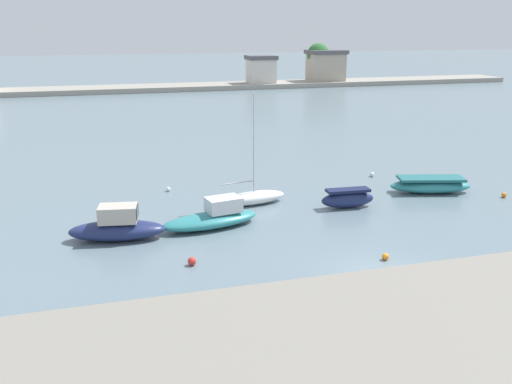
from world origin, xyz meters
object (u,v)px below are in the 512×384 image
object	(u,v)px
moored_boat_2	(254,197)
mooring_buoy_3	(385,257)
mooring_buoy_2	(372,174)
mooring_buoy_1	(168,189)
moored_boat_0	(117,227)
mooring_buoy_0	(192,261)
moored_boat_1	(213,217)
mooring_buoy_4	(504,195)
moored_boat_4	(430,185)
moored_boat_3	(348,199)

from	to	relation	value
moored_boat_2	mooring_buoy_3	bearing A→B (deg)	-79.40
mooring_buoy_2	mooring_buoy_1	bearing A→B (deg)	178.69
moored_boat_2	moored_boat_0	bearing A→B (deg)	-165.04
moored_boat_2	mooring_buoy_0	bearing A→B (deg)	-132.49
moored_boat_1	mooring_buoy_0	distance (m)	5.19
moored_boat_2	mooring_buoy_4	bearing A→B (deg)	-20.50
moored_boat_0	moored_boat_4	xyz separation A→B (m)	(20.23, 2.98, -0.18)
moored_boat_3	moored_boat_4	bearing A→B (deg)	15.45
moored_boat_1	mooring_buoy_1	distance (m)	7.62
mooring_buoy_1	mooring_buoy_0	bearing A→B (deg)	-92.39
moored_boat_0	moored_boat_1	world-z (taller)	moored_boat_0
moored_boat_3	mooring_buoy_3	size ratio (longest dim) A/B	10.12
moored_boat_4	mooring_buoy_3	bearing A→B (deg)	-117.20
moored_boat_0	moored_boat_3	distance (m)	13.71
mooring_buoy_0	mooring_buoy_3	xyz separation A→B (m)	(8.86, -1.91, -0.03)
moored_boat_3	mooring_buoy_3	world-z (taller)	moored_boat_3
moored_boat_4	mooring_buoy_3	size ratio (longest dim) A/B	16.80
moored_boat_2	mooring_buoy_2	size ratio (longest dim) A/B	20.16
moored_boat_2	mooring_buoy_0	xyz separation A→B (m)	(-5.24, -8.04, -0.25)
moored_boat_4	mooring_buoy_4	bearing A→B (deg)	-15.51
moored_boat_3	mooring_buoy_0	size ratio (longest dim) A/B	8.52
mooring_buoy_0	mooring_buoy_2	xyz separation A→B (m)	(15.30, 11.91, -0.03)
mooring_buoy_3	moored_boat_3	bearing A→B (deg)	78.01
moored_boat_1	mooring_buoy_3	distance (m)	9.61
moored_boat_1	mooring_buoy_4	world-z (taller)	moored_boat_1
moored_boat_2	moored_boat_3	size ratio (longest dim) A/B	2.03
moored_boat_2	moored_boat_1	bearing A→B (deg)	-144.44
moored_boat_3	mooring_buoy_0	bearing A→B (deg)	-147.53
moored_boat_4	moored_boat_0	bearing A→B (deg)	-156.76
moored_boat_2	mooring_buoy_4	distance (m)	16.12
mooring_buoy_4	moored_boat_3	bearing A→B (deg)	175.15
moored_boat_0	mooring_buoy_2	world-z (taller)	moored_boat_0
mooring_buoy_0	mooring_buoy_1	xyz separation A→B (m)	(0.51, 12.25, -0.05)
mooring_buoy_0	mooring_buoy_3	size ratio (longest dim) A/B	1.19
moored_boat_4	mooring_buoy_2	world-z (taller)	moored_boat_4
moored_boat_0	moored_boat_2	world-z (taller)	moored_boat_2
moored_boat_2	mooring_buoy_3	size ratio (longest dim) A/B	20.50
mooring_buoy_0	mooring_buoy_3	distance (m)	9.07
moored_boat_1	moored_boat_2	size ratio (longest dim) A/B	0.84
mooring_buoy_2	mooring_buoy_3	world-z (taller)	mooring_buoy_2
moored_boat_4	mooring_buoy_3	distance (m)	12.33
mooring_buoy_3	moored_boat_1	bearing A→B (deg)	135.80
moored_boat_1	mooring_buoy_0	xyz separation A→B (m)	(-1.98, -4.79, -0.34)
moored_boat_3	mooring_buoy_1	distance (m)	11.88
moored_boat_4	mooring_buoy_4	world-z (taller)	moored_boat_4
moored_boat_4	mooring_buoy_0	size ratio (longest dim) A/B	14.15
mooring_buoy_2	mooring_buoy_4	distance (m)	9.04
moored_boat_0	moored_boat_4	world-z (taller)	moored_boat_0
mooring_buoy_3	mooring_buoy_1	bearing A→B (deg)	120.54
mooring_buoy_2	moored_boat_4	bearing A→B (deg)	-68.68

